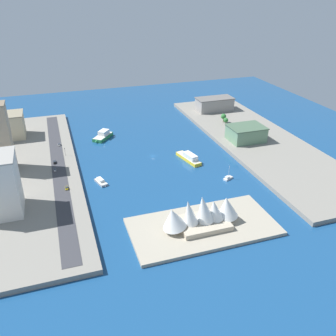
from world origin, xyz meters
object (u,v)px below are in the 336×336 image
at_px(sailboat_small_white, 228,178).
at_px(office_block_beige, 8,126).
at_px(ferry_yellow_fast, 189,158).
at_px(sedan_silver, 55,170).
at_px(van_white, 59,144).
at_px(taxi_yellow_cab, 67,188).
at_px(ferry_green_doubledeck, 103,136).
at_px(traffic_light_waterfront, 65,150).
at_px(opera_landmark, 202,214).
at_px(carpark_squat_concrete, 214,104).
at_px(terminal_long_green, 246,133).
at_px(suv_black, 55,162).
at_px(yacht_sleek_gray, 101,182).

relative_size(sailboat_small_white, office_block_beige, 0.39).
xyz_separation_m(ferry_yellow_fast, office_block_beige, (133.91, -87.28, 11.32)).
xyz_separation_m(sailboat_small_white, sedan_silver, (115.53, -45.58, 3.11)).
relative_size(sailboat_small_white, van_white, 2.42).
xyz_separation_m(taxi_yellow_cab, sedan_silver, (5.95, -29.41, 0.05)).
bearing_deg(ferry_green_doubledeck, van_white, 16.85).
relative_size(traffic_light_waterfront, opera_landmark, 0.14).
bearing_deg(carpark_squat_concrete, office_block_beige, 3.59).
height_order(terminal_long_green, suv_black, terminal_long_green).
bearing_deg(carpark_squat_concrete, van_white, 15.55).
bearing_deg(ferry_yellow_fast, traffic_light_waterfront, -19.83).
distance_m(sailboat_small_white, sedan_silver, 124.24).
bearing_deg(terminal_long_green, opera_landmark, 50.09).
bearing_deg(office_block_beige, taxi_yellow_cab, 110.13).
relative_size(yacht_sleek_gray, carpark_squat_concrete, 0.35).
distance_m(sailboat_small_white, terminal_long_green, 68.95).
height_order(sailboat_small_white, taxi_yellow_cab, sailboat_small_white).
distance_m(ferry_green_doubledeck, carpark_squat_concrete, 128.64).
bearing_deg(sailboat_small_white, opera_landmark, 49.21).
xyz_separation_m(ferry_yellow_fast, sedan_silver, (100.24, -8.64, 1.58)).
xyz_separation_m(ferry_yellow_fast, carpark_squat_concrete, (-67.70, -99.95, 7.42)).
xyz_separation_m(ferry_yellow_fast, van_white, (94.53, -54.80, 1.56)).
xyz_separation_m(ferry_yellow_fast, yacht_sleek_gray, (71.01, 14.51, -1.22)).
bearing_deg(van_white, carpark_squat_concrete, -164.45).
bearing_deg(taxi_yellow_cab, ferry_yellow_fast, -167.58).
distance_m(ferry_green_doubledeck, yacht_sleek_gray, 82.23).
relative_size(sailboat_small_white, taxi_yellow_cab, 2.40).
xyz_separation_m(office_block_beige, sedan_silver, (-33.67, 78.64, -9.74)).
relative_size(ferry_yellow_fast, office_block_beige, 1.08).
distance_m(ferry_yellow_fast, traffic_light_waterfront, 97.02).
height_order(carpark_squat_concrete, van_white, carpark_squat_concrete).
distance_m(ferry_yellow_fast, carpark_squat_concrete, 120.94).
distance_m(van_white, sedan_silver, 46.51).
bearing_deg(office_block_beige, sailboat_small_white, 140.22).
relative_size(office_block_beige, taxi_yellow_cab, 6.10).
height_order(ferry_green_doubledeck, van_white, ferry_green_doubledeck).
xyz_separation_m(terminal_long_green, carpark_squat_concrete, (-9.25, -83.80, 0.38)).
relative_size(terminal_long_green, office_block_beige, 1.12).
height_order(terminal_long_green, office_block_beige, office_block_beige).
height_order(carpark_squat_concrete, sedan_silver, carpark_squat_concrete).
distance_m(traffic_light_waterfront, opera_landmark, 134.34).
bearing_deg(traffic_light_waterfront, sailboat_small_white, 146.74).
bearing_deg(traffic_light_waterfront, yacht_sleek_gray, 113.03).
height_order(office_block_beige, van_white, office_block_beige).
height_order(terminal_long_green, carpark_squat_concrete, carpark_squat_concrete).
height_order(ferry_yellow_fast, yacht_sleek_gray, ferry_yellow_fast).
distance_m(terminal_long_green, traffic_light_waterfront, 150.54).
distance_m(taxi_yellow_cab, sedan_silver, 30.01).
xyz_separation_m(ferry_yellow_fast, ferry_green_doubledeck, (56.28, -66.38, 0.11)).
distance_m(carpark_squat_concrete, sedan_silver, 191.24).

